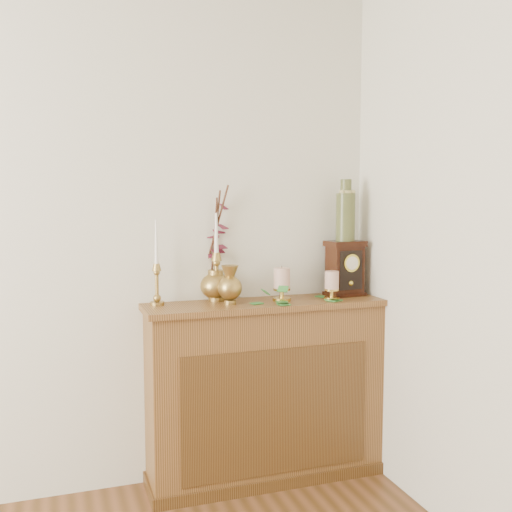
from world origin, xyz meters
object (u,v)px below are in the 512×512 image
object	(u,v)px
candlestick_center	(216,269)
bud_vase	(230,285)
ginger_jar	(217,248)
ceramic_vase	(346,213)
mantel_clock	(345,269)
candlestick_left	(157,277)

from	to	relation	value
candlestick_center	bud_vase	bearing A→B (deg)	-72.66
ginger_jar	ceramic_vase	world-z (taller)	ceramic_vase
ginger_jar	ceramic_vase	xyz separation A→B (m)	(0.68, -0.11, 0.18)
mantel_clock	ginger_jar	bearing A→B (deg)	164.78
bud_vase	ceramic_vase	size ratio (longest dim) A/B	0.59
ceramic_vase	mantel_clock	bearing A→B (deg)	-84.27
mantel_clock	ceramic_vase	distance (m)	0.30
candlestick_center	ginger_jar	bearing A→B (deg)	73.73
candlestick_center	candlestick_left	bearing A→B (deg)	-175.46
bud_vase	mantel_clock	xyz separation A→B (m)	(0.66, 0.06, 0.05)
bud_vase	candlestick_center	bearing A→B (deg)	107.34
bud_vase	mantel_clock	distance (m)	0.66
ceramic_vase	ginger_jar	bearing A→B (deg)	170.73
candlestick_left	bud_vase	bearing A→B (deg)	-15.01
bud_vase	ceramic_vase	bearing A→B (deg)	5.22
mantel_clock	candlestick_left	bearing A→B (deg)	172.29
bud_vase	ceramic_vase	world-z (taller)	ceramic_vase
candlestick_center	bud_vase	distance (m)	0.14
candlestick_left	mantel_clock	distance (m)	1.00
mantel_clock	bud_vase	bearing A→B (deg)	179.26
candlestick_center	ceramic_vase	distance (m)	0.75
candlestick_center	ginger_jar	size ratio (longest dim) A/B	0.86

